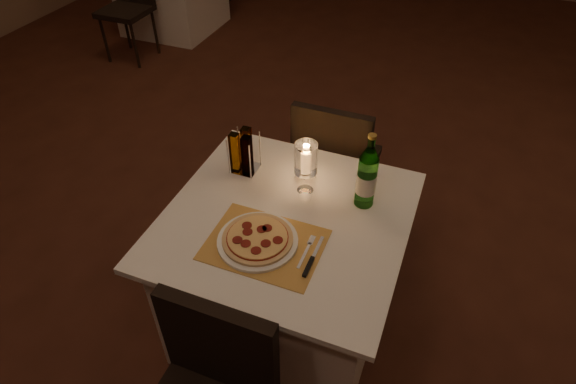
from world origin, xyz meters
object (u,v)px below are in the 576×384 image
(chair_far, at_px, (334,157))
(plate, at_px, (258,241))
(pizza, at_px, (257,238))
(tumbler, at_px, (305,196))
(water_bottle, at_px, (367,177))
(hurricane_candle, at_px, (306,160))
(main_table, at_px, (286,273))

(chair_far, relative_size, plate, 2.81)
(pizza, relative_size, tumbler, 4.04)
(water_bottle, bearing_deg, pizza, -130.87)
(chair_far, xyz_separation_m, plate, (-0.05, -0.89, 0.20))
(pizza, distance_m, tumbler, 0.31)
(pizza, height_order, water_bottle, water_bottle)
(tumbler, distance_m, hurricane_candle, 0.17)
(plate, height_order, hurricane_candle, hurricane_candle)
(main_table, xyz_separation_m, tumbler, (0.04, 0.11, 0.40))
(main_table, xyz_separation_m, plate, (-0.05, -0.18, 0.38))
(main_table, xyz_separation_m, water_bottle, (0.28, 0.20, 0.51))
(main_table, xyz_separation_m, pizza, (-0.05, -0.18, 0.39))
(main_table, relative_size, pizza, 3.57)
(plate, bearing_deg, water_bottle, 49.12)
(plate, bearing_deg, tumbler, 72.75)
(tumbler, distance_m, water_bottle, 0.27)
(main_table, bearing_deg, plate, -105.52)
(plate, height_order, tumbler, tumbler)
(main_table, bearing_deg, chair_far, 90.00)
(plate, xyz_separation_m, pizza, (-0.00, -0.00, 0.02))
(main_table, bearing_deg, water_bottle, 35.63)
(tumbler, bearing_deg, pizza, -107.26)
(chair_far, relative_size, pizza, 3.21)
(main_table, bearing_deg, pizza, -105.54)
(chair_far, height_order, hurricane_candle, hurricane_candle)
(main_table, height_order, hurricane_candle, hurricane_candle)
(water_bottle, xyz_separation_m, hurricane_candle, (-0.29, 0.05, -0.03))
(plate, bearing_deg, chair_far, 86.80)
(pizza, height_order, tumbler, tumbler)
(water_bottle, bearing_deg, plate, -130.88)
(main_table, relative_size, tumbler, 14.42)
(plate, bearing_deg, main_table, 74.48)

